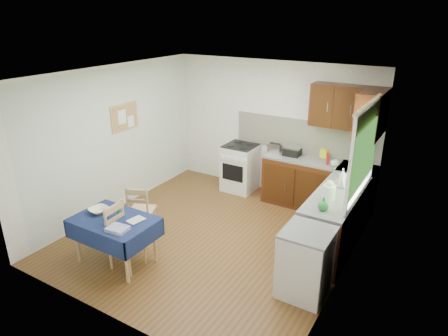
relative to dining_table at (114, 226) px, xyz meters
The scene contains 33 objects.
floor 1.58m from the dining_table, 57.87° to the left, with size 4.20×4.20×0.00m, color #543416.
ceiling 2.43m from the dining_table, 57.87° to the left, with size 4.00×4.20×0.02m, color white.
wall_back 3.51m from the dining_table, 76.80° to the left, with size 4.00×0.02×2.50m, color silver.
wall_front 1.34m from the dining_table, 47.17° to the right, with size 4.00×0.02×2.50m, color silver.
wall_left 1.87m from the dining_table, 134.12° to the left, with size 0.02×4.20×2.50m, color silver.
wall_right 3.13m from the dining_table, 24.19° to the left, with size 0.02×4.20×2.50m, color silver.
base_cabinets 3.30m from the dining_table, 49.49° to the left, with size 1.90×2.30×0.86m.
worktop_back 3.58m from the dining_table, 58.97° to the left, with size 1.90×0.60×0.04m, color slate.
worktop_right 3.15m from the dining_table, 37.41° to the left, with size 0.60×1.70×0.04m, color slate.
worktop_corner 3.95m from the dining_table, 50.83° to the left, with size 0.60×0.60×0.04m, color slate.
splashback 3.69m from the dining_table, 66.71° to the left, with size 2.70×0.02×0.60m, color white.
upper_cabinets 4.04m from the dining_table, 52.86° to the left, with size 1.20×0.85×0.70m.
stove 3.07m from the dining_table, 84.64° to the left, with size 0.60×0.61×0.92m.
window 3.55m from the dining_table, 35.29° to the left, with size 0.04×1.48×1.26m.
fridge 2.59m from the dining_table, 15.76° to the left, with size 0.58×0.60×0.89m.
corkboard 2.21m from the dining_table, 127.35° to the left, with size 0.04×0.62×0.47m.
dining_table is the anchor object (origin of this frame).
chair_far 0.77m from the dining_table, 105.06° to the left, with size 0.49×0.49×0.85m.
chair_near 0.19m from the dining_table, ahead, with size 0.43×0.43×0.92m.
toaster 3.22m from the dining_table, 71.65° to the left, with size 0.24×0.15×0.19m.
sandwich_press 3.36m from the dining_table, 66.48° to the left, with size 0.28×0.24×0.16m.
sauce_bottle 3.57m from the dining_table, 55.38° to the left, with size 0.04×0.04×0.20m, color red.
yellow_packet 3.74m from the dining_table, 60.18° to the left, with size 0.12×0.08×0.16m, color yellow.
dish_rack 3.38m from the dining_table, 41.38° to the left, with size 0.38×0.29×0.18m.
kettle 2.97m from the dining_table, 33.78° to the left, with size 0.17×0.17×0.28m.
cup 3.63m from the dining_table, 53.66° to the left, with size 0.13×0.13×0.10m, color silver.
soap_bottle_a 3.29m from the dining_table, 40.65° to the left, with size 0.11×0.11×0.29m, color silver.
soap_bottle_b 3.55m from the dining_table, 45.23° to the left, with size 0.08×0.08×0.18m, color #1C5EA4.
soap_bottle_c 2.82m from the dining_table, 27.45° to the left, with size 0.14×0.14×0.18m, color #227F34.
plate_bowl 0.35m from the dining_table, behind, with size 0.26×0.26×0.06m, color #EFE5C3.
book 0.28m from the dining_table, 32.26° to the left, with size 0.16×0.22×0.02m, color white.
spice_jar 0.19m from the dining_table, 98.43° to the left, with size 0.05×0.05×0.10m, color #268B27.
tea_towel 0.35m from the dining_table, 35.50° to the right, with size 0.26×0.21×0.05m, color navy.
Camera 1 is at (2.96, -4.57, 3.30)m, focal length 32.00 mm.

